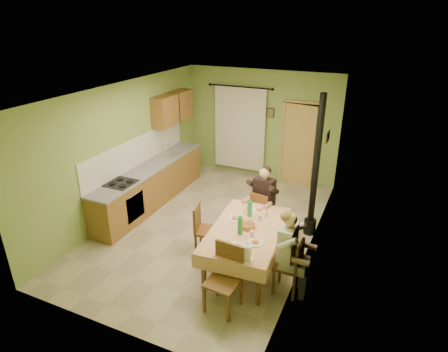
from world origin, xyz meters
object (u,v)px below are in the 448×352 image
at_px(man_right, 290,244).
at_px(chair_near, 223,292).
at_px(stove_flue, 314,187).
at_px(chair_left, 207,239).
at_px(chair_far, 262,221).
at_px(chair_right, 288,276).
at_px(man_far, 263,194).
at_px(dining_table, 246,248).

bearing_deg(man_right, chair_near, 135.77).
xyz_separation_m(chair_near, stove_flue, (0.72, 2.60, 0.73)).
bearing_deg(chair_left, chair_near, 22.94).
bearing_deg(chair_far, man_right, -47.48).
bearing_deg(chair_right, man_far, 33.82).
relative_size(dining_table, chair_near, 1.96).
bearing_deg(chair_right, dining_table, 70.22).
relative_size(dining_table, chair_right, 2.14).
bearing_deg(chair_right, man_right, 90.00).
bearing_deg(chair_near, man_right, -131.68).
xyz_separation_m(dining_table, chair_right, (0.82, -0.32, -0.09)).
distance_m(chair_left, man_far, 1.39).
height_order(dining_table, chair_right, chair_right).
xyz_separation_m(chair_far, man_right, (0.91, -1.45, 0.59)).
bearing_deg(chair_near, man_far, -81.94).
distance_m(chair_far, man_right, 1.81).
distance_m(chair_near, stove_flue, 2.79).
bearing_deg(dining_table, stove_flue, 59.13).
distance_m(man_far, man_right, 1.72).
bearing_deg(man_right, chair_far, 33.75).
bearing_deg(man_far, chair_far, -90.00).
relative_size(man_far, man_right, 1.00).
height_order(dining_table, man_right, man_right).
bearing_deg(chair_left, stove_flue, 119.52).
relative_size(chair_far, chair_right, 0.99).
xyz_separation_m(chair_left, man_right, (1.60, -0.41, 0.59)).
xyz_separation_m(chair_far, man_far, (0.00, 0.01, 0.59)).
bearing_deg(man_right, chair_right, -90.00).
bearing_deg(chair_right, chair_near, 135.29).
xyz_separation_m(chair_far, stove_flue, (0.87, 0.41, 0.74)).
distance_m(dining_table, chair_right, 0.89).
xyz_separation_m(chair_far, chair_near, (0.15, -2.18, 0.00)).
relative_size(chair_right, stove_flue, 0.33).
xyz_separation_m(dining_table, chair_near, (0.05, -1.06, -0.09)).
relative_size(chair_far, stove_flue, 0.33).
height_order(chair_near, chair_left, chair_near).
xyz_separation_m(dining_table, chair_far, (-0.10, 1.13, -0.09)).
bearing_deg(chair_far, chair_right, -47.13).
relative_size(chair_near, man_far, 0.74).
bearing_deg(chair_near, chair_far, -81.86).
bearing_deg(dining_table, chair_right, -25.72).
relative_size(chair_far, chair_left, 0.96).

